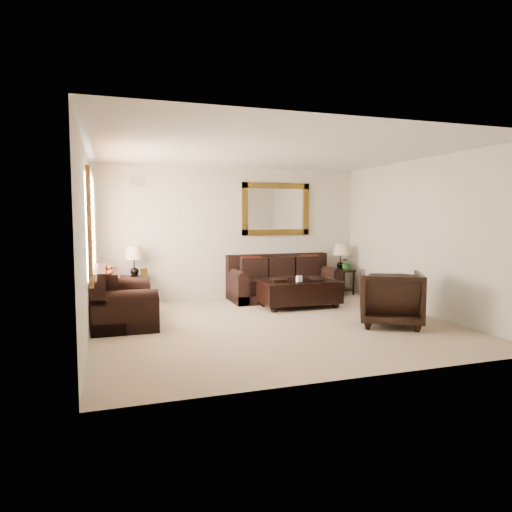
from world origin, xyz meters
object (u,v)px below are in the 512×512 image
object	(u,v)px
sofa	(283,283)
coffee_table	(299,291)
end_table_left	(134,267)
end_table_right	(340,261)
loveseat	(120,303)
armchair	(391,295)

from	to	relation	value
sofa	coffee_table	world-z (taller)	sofa
end_table_left	end_table_right	size ratio (longest dim) A/B	1.04
loveseat	end_table_left	xyz separation A→B (m)	(0.31, 1.38, 0.41)
end_table_left	armchair	world-z (taller)	end_table_left
loveseat	armchair	size ratio (longest dim) A/B	1.70
loveseat	end_table_left	size ratio (longest dim) A/B	1.40
sofa	end_table_left	bearing A→B (deg)	177.35
sofa	armchair	distance (m)	2.76
coffee_table	armchair	world-z (taller)	armchair
end_table_left	armchair	bearing A→B (deg)	-36.92
end_table_left	coffee_table	xyz separation A→B (m)	(2.91, -1.05, -0.43)
loveseat	end_table_left	bearing A→B (deg)	-12.88
end_table_left	coffee_table	world-z (taller)	end_table_left
sofa	loveseat	xyz separation A→B (m)	(-3.26, -1.24, 0.00)
sofa	end_table_left	xyz separation A→B (m)	(-2.94, 0.14, 0.42)
loveseat	coffee_table	size ratio (longest dim) A/B	1.08
end_table_left	armchair	xyz separation A→B (m)	(3.71, -2.79, -0.27)
loveseat	end_table_right	size ratio (longest dim) A/B	1.46
sofa	end_table_left	distance (m)	2.98
loveseat	coffee_table	bearing A→B (deg)	-84.32
sofa	coffee_table	distance (m)	0.92
loveseat	end_table_left	distance (m)	1.47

